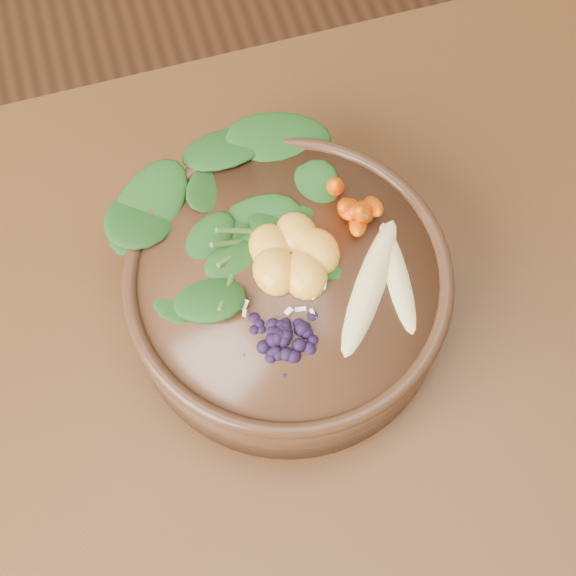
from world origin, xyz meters
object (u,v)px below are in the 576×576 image
kale_heap (246,197)px  blueberry_pile (282,330)px  stoneware_bowl (288,293)px  carrot_cluster (359,181)px  banana_halves (385,275)px  dining_table (540,448)px  mandarin_cluster (293,248)px

kale_heap → blueberry_pile: (-0.00, -0.12, -0.00)m
stoneware_bowl → blueberry_pile: size_ratio=2.16×
carrot_cluster → banana_halves: size_ratio=0.53×
kale_heap → blueberry_pile: size_ratio=1.42×
blueberry_pile → dining_table: bearing=-27.4°
stoneware_bowl → dining_table: bearing=-39.7°
kale_heap → banana_halves: (0.08, -0.09, -0.01)m
carrot_cluster → mandarin_cluster: 0.07m
dining_table → stoneware_bowl: bearing=140.3°
kale_heap → blueberry_pile: bearing=-92.2°
stoneware_bowl → kale_heap: kale_heap is taller
dining_table → kale_heap: bearing=132.7°
dining_table → stoneware_bowl: 0.28m
dining_table → kale_heap: size_ratio=9.38×
kale_heap → mandarin_cluster: size_ratio=2.07×
banana_halves → blueberry_pile: blueberry_pile is taller
dining_table → stoneware_bowl: (-0.19, 0.16, 0.13)m
banana_halves → mandarin_cluster: bearing=170.3°
kale_heap → stoneware_bowl: bearing=-77.1°
stoneware_bowl → carrot_cluster: bearing=32.3°
dining_table → blueberry_pile: (-0.21, 0.11, 0.18)m
mandarin_cluster → dining_table: bearing=-43.3°
stoneware_bowl → mandarin_cluster: 0.05m
banana_halves → mandarin_cluster: size_ratio=1.65×
dining_table → banana_halves: size_ratio=11.71×
carrot_cluster → blueberry_pile: carrot_cluster is taller
kale_heap → dining_table: bearing=-47.3°
carrot_cluster → mandarin_cluster: size_ratio=0.87×
blueberry_pile → banana_halves: bearing=14.5°
dining_table → carrot_cluster: bearing=120.8°
banana_halves → blueberry_pile: 0.09m
dining_table → banana_halves: (-0.12, 0.13, 0.18)m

